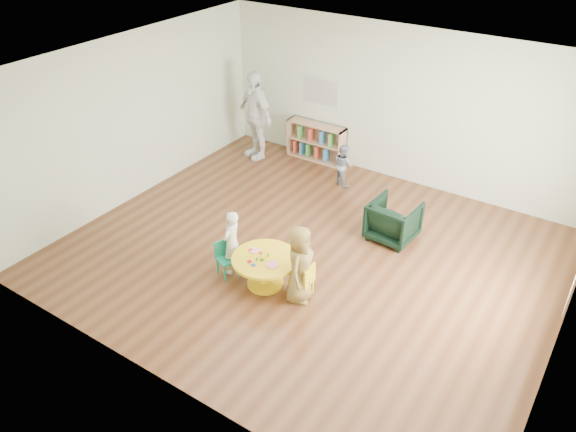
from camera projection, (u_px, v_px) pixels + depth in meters
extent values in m
plane|color=#552F1A|center=(309.00, 254.00, 8.48)|extent=(7.00, 7.00, 0.00)
cube|color=silver|center=(314.00, 76.00, 7.02)|extent=(7.00, 6.00, 0.10)
cube|color=beige|center=(401.00, 106.00, 9.85)|extent=(7.00, 0.10, 2.80)
cube|color=beige|center=(155.00, 288.00, 5.62)|extent=(7.00, 0.10, 2.80)
cube|color=beige|center=(133.00, 118.00, 9.37)|extent=(0.10, 6.00, 2.80)
cylinder|color=yellow|center=(265.00, 272.00, 7.76)|extent=(0.16, 0.16, 0.42)
cylinder|color=yellow|center=(265.00, 283.00, 7.86)|extent=(0.51, 0.51, 0.04)
cylinder|color=yellow|center=(265.00, 259.00, 7.64)|extent=(0.92, 0.92, 0.04)
cylinder|color=pink|center=(255.00, 251.00, 7.76)|extent=(0.15, 0.15, 0.02)
cylinder|color=pink|center=(272.00, 265.00, 7.48)|extent=(0.17, 0.17, 0.02)
cylinder|color=yellow|center=(263.00, 257.00, 7.61)|extent=(0.09, 0.13, 0.04)
cylinder|color=#147129|center=(257.00, 258.00, 7.58)|extent=(0.04, 0.05, 0.02)
cylinder|color=#147129|center=(268.00, 255.00, 7.65)|extent=(0.04, 0.05, 0.02)
cube|color=red|center=(250.00, 261.00, 7.54)|extent=(0.06, 0.05, 0.02)
cube|color=#D25311|center=(261.00, 253.00, 7.71)|extent=(0.06, 0.06, 0.02)
cube|color=blue|center=(253.00, 265.00, 7.48)|extent=(0.06, 0.06, 0.02)
cube|color=#147129|center=(262.00, 259.00, 7.58)|extent=(0.05, 0.05, 0.02)
cube|color=red|center=(251.00, 250.00, 7.77)|extent=(0.05, 0.05, 0.02)
cube|color=#188965|center=(228.00, 259.00, 7.94)|extent=(0.36, 0.36, 0.04)
cube|color=#188965|center=(223.00, 247.00, 7.95)|extent=(0.13, 0.27, 0.24)
cylinder|color=#188965|center=(231.00, 260.00, 8.14)|extent=(0.03, 0.03, 0.24)
cylinder|color=#188965|center=(218.00, 266.00, 8.04)|extent=(0.03, 0.03, 0.24)
cylinder|color=#188965|center=(239.00, 268.00, 7.99)|extent=(0.03, 0.03, 0.24)
cylinder|color=#188965|center=(225.00, 273.00, 7.88)|extent=(0.03, 0.03, 0.24)
cube|color=yellow|center=(301.00, 280.00, 7.53)|extent=(0.29, 0.29, 0.04)
cube|color=yellow|center=(310.00, 275.00, 7.40)|extent=(0.04, 0.28, 0.24)
cylinder|color=yellow|center=(304.00, 296.00, 7.47)|extent=(0.03, 0.03, 0.24)
cylinder|color=yellow|center=(313.00, 286.00, 7.64)|extent=(0.03, 0.03, 0.24)
cylinder|color=yellow|center=(290.00, 290.00, 7.57)|extent=(0.03, 0.03, 0.24)
cylinder|color=yellow|center=(298.00, 281.00, 7.74)|extent=(0.03, 0.03, 0.24)
cube|color=#A97D5D|center=(291.00, 135.00, 11.30)|extent=(0.03, 0.30, 0.75)
cube|color=#A97D5D|center=(342.00, 149.00, 10.75)|extent=(0.03, 0.30, 0.75)
cube|color=#A97D5D|center=(316.00, 158.00, 11.22)|extent=(1.20, 0.30, 0.03)
cube|color=#A97D5D|center=(317.00, 125.00, 10.84)|extent=(1.20, 0.30, 0.03)
cube|color=#A97D5D|center=(316.00, 142.00, 11.03)|extent=(1.14, 0.28, 0.03)
cube|color=#A97D5D|center=(320.00, 139.00, 11.13)|extent=(1.20, 0.02, 0.75)
cube|color=#D95339|center=(296.00, 146.00, 11.33)|extent=(0.04, 0.18, 0.26)
cube|color=#3A85CB|center=(303.00, 148.00, 11.26)|extent=(0.04, 0.18, 0.26)
cube|color=#55B152|center=(309.00, 149.00, 11.19)|extent=(0.04, 0.18, 0.26)
cube|color=#D95339|center=(318.00, 152.00, 11.09)|extent=(0.04, 0.18, 0.26)
cube|color=#3A85CB|center=(326.00, 154.00, 11.00)|extent=(0.04, 0.18, 0.26)
cube|color=#55B152|center=(301.00, 131.00, 11.10)|extent=(0.04, 0.18, 0.26)
cube|color=#D95339|center=(311.00, 134.00, 10.98)|extent=(0.04, 0.18, 0.26)
cube|color=#3A85CB|center=(322.00, 137.00, 10.86)|extent=(0.04, 0.18, 0.26)
cube|color=#55B152|center=(331.00, 139.00, 10.77)|extent=(0.04, 0.18, 0.26)
cube|color=silver|center=(322.00, 92.00, 10.62)|extent=(0.74, 0.01, 0.54)
cube|color=#F64C33|center=(322.00, 92.00, 10.62)|extent=(0.70, 0.00, 0.50)
imported|color=black|center=(393.00, 221.00, 8.68)|extent=(0.73, 0.75, 0.64)
imported|color=silver|center=(232.00, 242.00, 7.88)|extent=(0.27, 0.38, 0.99)
imported|color=gold|center=(300.00, 265.00, 7.33)|extent=(0.49, 0.62, 1.12)
imported|color=#192440|center=(343.00, 165.00, 10.14)|extent=(0.47, 0.42, 0.78)
imported|color=white|center=(255.00, 115.00, 10.88)|extent=(1.11, 0.77, 1.75)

